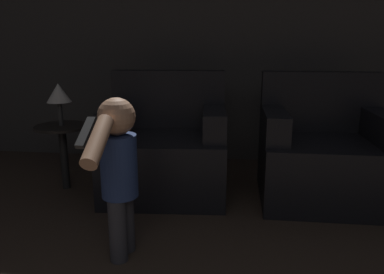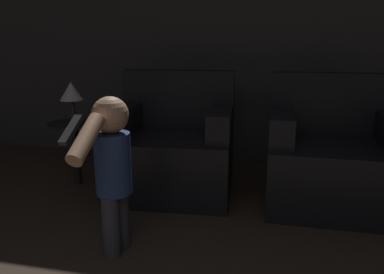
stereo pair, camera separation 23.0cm
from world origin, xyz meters
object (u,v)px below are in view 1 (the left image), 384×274
Objects in this scene: armchair_left at (166,150)px; lamp at (59,94)px; armchair_right at (323,155)px; person_toddler at (118,167)px.

armchair_left is 2.94× the size of lamp.
armchair_right is 2.01m from lamp.
person_toddler is (-0.07, -0.95, 0.18)m from armchair_left.
armchair_left is at bearing 3.34° from lamp.
armchair_left is at bearing 2.03° from person_toddler.
person_toddler is 2.70× the size of lamp.
armchair_right is 2.85× the size of lamp.
lamp is at bearing -178.62° from armchair_right.
armchair_left is 0.91m from lamp.
lamp is (-1.97, -0.05, 0.42)m from armchair_right.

